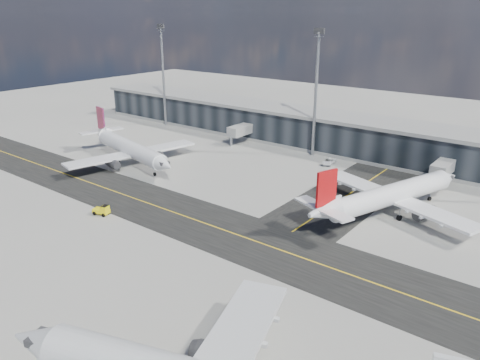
# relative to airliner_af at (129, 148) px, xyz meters

# --- Properties ---
(ground) EXTENTS (300.00, 300.00, 0.00)m
(ground) POSITION_rel_airliner_af_xyz_m (29.27, -17.29, -3.47)
(ground) COLOR gray
(ground) RESTS_ON ground
(taxiway_lanes) EXTENTS (180.00, 63.00, 0.03)m
(taxiway_lanes) POSITION_rel_airliner_af_xyz_m (33.18, -6.55, -3.46)
(taxiway_lanes) COLOR black
(taxiway_lanes) RESTS_ON ground
(terminal_concourse) EXTENTS (152.00, 19.80, 8.80)m
(terminal_concourse) POSITION_rel_airliner_af_xyz_m (29.31, 37.64, 0.62)
(terminal_concourse) COLOR black
(terminal_concourse) RESTS_ON ground
(floodlight_masts) EXTENTS (102.50, 0.70, 28.90)m
(floodlight_masts) POSITION_rel_airliner_af_xyz_m (29.27, 30.71, 12.14)
(floodlight_masts) COLOR gray
(floodlight_masts) RESTS_ON ground
(airliner_af) EXTENTS (35.16, 30.21, 10.50)m
(airliner_af) POSITION_rel_airliner_af_xyz_m (0.00, 0.00, 0.00)
(airliner_af) COLOR white
(airliner_af) RESTS_ON ground
(airliner_redtail) EXTENTS (29.79, 34.50, 10.51)m
(airliner_redtail) POSITION_rel_airliner_af_xyz_m (56.46, 8.33, 0.00)
(airliner_redtail) COLOR white
(airliner_redtail) RESTS_ON ground
(baggage_tug) EXTENTS (3.09, 2.04, 1.79)m
(baggage_tug) POSITION_rel_airliner_af_xyz_m (18.71, -21.42, -2.57)
(baggage_tug) COLOR #FFEB0D
(baggage_tug) RESTS_ON ground
(service_van) EXTENTS (2.65, 4.83, 1.28)m
(service_van) POSITION_rel_airliner_af_xyz_m (35.66, 26.71, -2.83)
(service_van) COLOR white
(service_van) RESTS_ON ground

